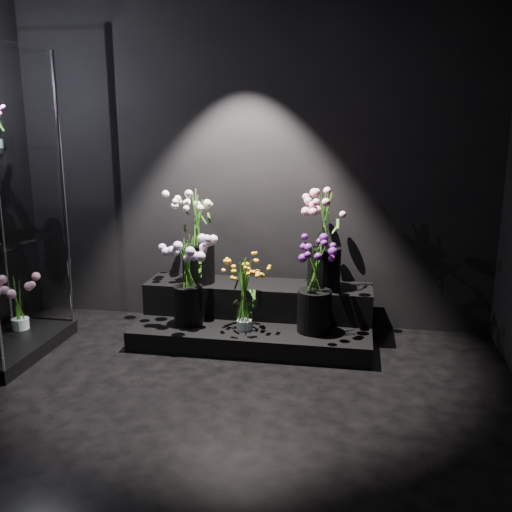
# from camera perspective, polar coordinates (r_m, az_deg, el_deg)

# --- Properties ---
(floor) EXTENTS (4.00, 4.00, 0.00)m
(floor) POSITION_cam_1_polar(r_m,az_deg,el_deg) (3.31, -7.20, -18.09)
(floor) COLOR black
(floor) RESTS_ON ground
(wall_back) EXTENTS (4.00, 0.00, 4.00)m
(wall_back) POSITION_cam_1_polar(r_m,az_deg,el_deg) (4.77, -0.55, 9.63)
(wall_back) COLOR black
(wall_back) RESTS_ON floor
(display_riser) EXTENTS (1.85, 0.82, 0.41)m
(display_riser) POSITION_cam_1_polar(r_m,az_deg,el_deg) (4.65, -0.02, -6.01)
(display_riser) COLOR black
(display_riser) RESTS_ON floor
(bouquet_orange_bells) EXTENTS (0.28, 0.28, 0.57)m
(bouquet_orange_bells) POSITION_cam_1_polar(r_m,az_deg,el_deg) (4.31, -1.19, -3.75)
(bouquet_orange_bells) COLOR white
(bouquet_orange_bells) RESTS_ON display_riser
(bouquet_lilac) EXTENTS (0.39, 0.39, 0.71)m
(bouquet_lilac) POSITION_cam_1_polar(r_m,az_deg,el_deg) (4.43, -6.87, -1.67)
(bouquet_lilac) COLOR black
(bouquet_lilac) RESTS_ON display_riser
(bouquet_purple) EXTENTS (0.34, 0.34, 0.71)m
(bouquet_purple) POSITION_cam_1_polar(r_m,az_deg,el_deg) (4.28, 5.91, -2.77)
(bouquet_purple) COLOR black
(bouquet_purple) RESTS_ON display_riser
(bouquet_cream_roses) EXTENTS (0.41, 0.41, 0.76)m
(bouquet_cream_roses) POSITION_cam_1_polar(r_m,az_deg,el_deg) (4.65, -5.84, 2.49)
(bouquet_cream_roses) COLOR black
(bouquet_cream_roses) RESTS_ON display_riser
(bouquet_pink_roses) EXTENTS (0.45, 0.45, 0.75)m
(bouquet_pink_roses) POSITION_cam_1_polar(r_m,az_deg,el_deg) (4.49, 6.91, 1.94)
(bouquet_pink_roses) COLOR black
(bouquet_pink_roses) RESTS_ON display_riser
(bouquet_case_base_pink) EXTENTS (0.42, 0.42, 0.42)m
(bouquet_case_base_pink) POSITION_cam_1_polar(r_m,az_deg,el_deg) (4.86, -22.69, -4.25)
(bouquet_case_base_pink) COLOR white
(bouquet_case_base_pink) RESTS_ON display_case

